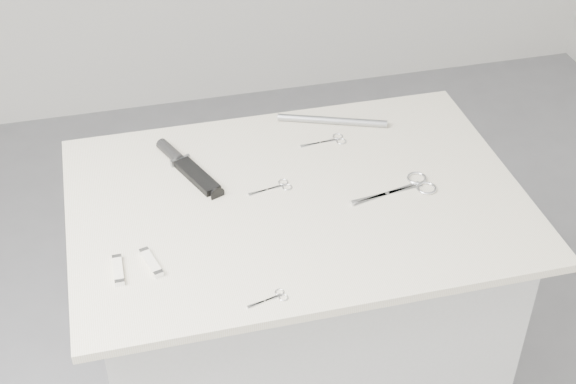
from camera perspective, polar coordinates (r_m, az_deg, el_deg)
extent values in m
cube|color=#B5B5B3|center=(2.09, 0.54, -10.53)|extent=(0.90, 0.60, 0.90)
cube|color=beige|center=(1.78, 0.62, -0.59)|extent=(1.00, 0.70, 0.02)
cube|color=silver|center=(1.79, 7.06, -0.12)|extent=(0.18, 0.06, 0.00)
cylinder|color=silver|center=(1.79, 7.06, -0.10)|extent=(0.01, 0.01, 0.00)
torus|color=silver|center=(1.85, 9.13, 0.98)|extent=(0.05, 0.05, 0.01)
torus|color=silver|center=(1.82, 9.82, 0.27)|extent=(0.05, 0.05, 0.01)
cube|color=silver|center=(1.79, -1.50, 0.15)|extent=(0.09, 0.03, 0.00)
cylinder|color=silver|center=(1.79, -1.51, 0.17)|extent=(0.00, 0.00, 0.00)
torus|color=silver|center=(1.81, -0.34, 0.71)|extent=(0.02, 0.02, 0.00)
torus|color=silver|center=(1.80, -0.06, 0.34)|extent=(0.02, 0.02, 0.00)
cube|color=silver|center=(1.94, 2.30, 3.51)|extent=(0.10, 0.02, 0.00)
cylinder|color=silver|center=(1.94, 2.30, 3.53)|extent=(0.01, 0.01, 0.00)
torus|color=silver|center=(1.97, 3.55, 3.97)|extent=(0.03, 0.03, 0.00)
torus|color=silver|center=(1.95, 3.80, 3.61)|extent=(0.03, 0.03, 0.00)
cube|color=silver|center=(1.53, -1.67, -7.77)|extent=(0.07, 0.03, 0.00)
cylinder|color=silver|center=(1.53, -1.67, -7.75)|extent=(0.00, 0.00, 0.00)
torus|color=silver|center=(1.55, -0.61, -7.13)|extent=(0.02, 0.02, 0.00)
torus|color=silver|center=(1.54, -0.32, -7.52)|extent=(0.02, 0.02, 0.00)
cube|color=black|center=(1.83, -6.50, 1.16)|extent=(0.09, 0.15, 0.02)
cube|color=#92949A|center=(1.88, -7.67, 2.25)|extent=(0.05, 0.03, 0.02)
cylinder|color=black|center=(1.92, -8.35, 2.84)|extent=(0.06, 0.09, 0.03)
cube|color=white|center=(1.62, -9.70, -4.97)|extent=(0.04, 0.09, 0.01)
cube|color=silver|center=(1.65, -10.20, -4.17)|extent=(0.02, 0.01, 0.01)
cube|color=silver|center=(1.60, -9.19, -5.78)|extent=(0.02, 0.01, 0.01)
cube|color=white|center=(1.62, -11.97, -5.46)|extent=(0.02, 0.08, 0.01)
cube|color=silver|center=(1.65, -12.07, -4.61)|extent=(0.02, 0.01, 0.01)
cube|color=silver|center=(1.59, -11.88, -6.33)|extent=(0.02, 0.01, 0.01)
cylinder|color=#92949A|center=(2.01, 3.16, 5.10)|extent=(0.26, 0.11, 0.02)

